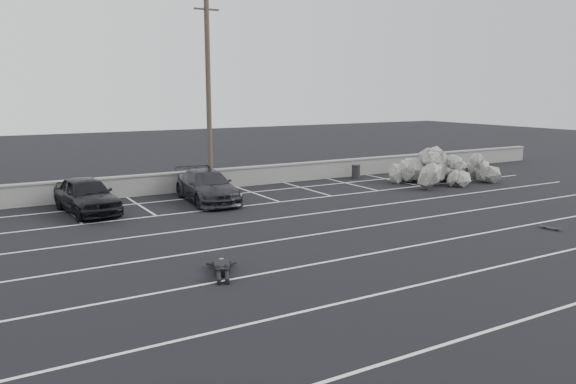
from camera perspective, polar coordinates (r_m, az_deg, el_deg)
ground at (r=18.95m, az=10.08°, el=-5.90°), size 120.00×120.00×0.00m
seawall at (r=30.59m, az=-7.09°, el=1.39°), size 50.00×0.45×1.06m
stall_lines at (r=22.31m, az=2.57°, el=-3.27°), size 36.00×20.05×0.01m
car_left at (r=25.69m, az=-19.79°, el=-0.29°), size 2.40×4.83×1.58m
car_right at (r=26.95m, az=-8.20°, el=0.58°), size 2.45×5.25×1.48m
utility_pole at (r=29.19m, az=-8.08°, el=9.70°), size 1.31×0.26×9.85m
trash_bin at (r=33.95m, az=6.91°, el=2.07°), size 0.64×0.64×0.84m
riprap_pile at (r=33.68m, az=15.31°, el=1.91°), size 6.42×4.29×1.42m
person at (r=16.70m, az=-6.74°, el=-7.18°), size 2.59×3.03×0.48m
skateboard at (r=23.67m, az=25.10°, el=-3.31°), size 0.29×0.71×0.08m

